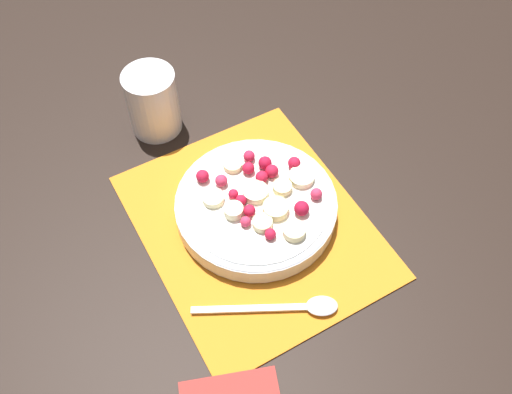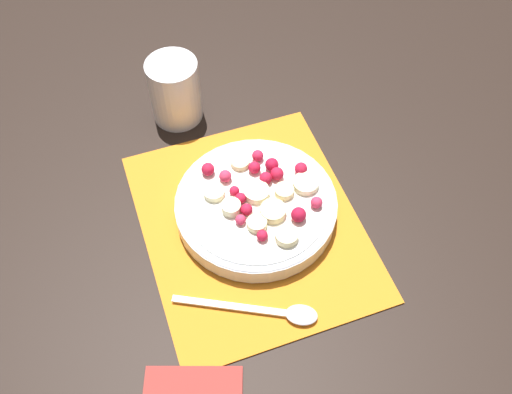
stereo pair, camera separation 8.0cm
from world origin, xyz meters
name	(u,v)px [view 1 (the left image)]	position (x,y,z in m)	size (l,w,h in m)	color
ground_plane	(254,226)	(0.00, 0.00, 0.00)	(3.00, 3.00, 0.00)	black
placemat	(254,225)	(0.00, 0.00, 0.00)	(0.36, 0.30, 0.01)	orange
fruit_bowl	(257,204)	(-0.02, 0.01, 0.03)	(0.23, 0.23, 0.05)	silver
spoon	(296,307)	(0.14, -0.02, 0.01)	(0.11, 0.18, 0.01)	silver
drinking_glass	(153,102)	(-0.25, -0.04, 0.05)	(0.08, 0.08, 0.11)	white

